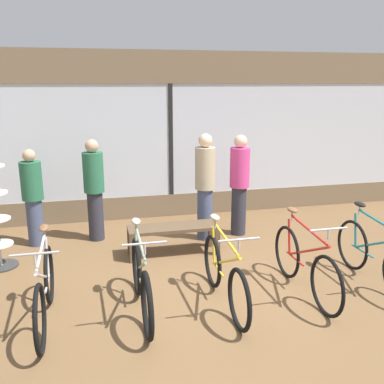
% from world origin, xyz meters
% --- Properties ---
extents(ground_plane, '(24.00, 24.00, 0.00)m').
position_xyz_m(ground_plane, '(0.00, 0.00, 0.00)').
color(ground_plane, brown).
extents(shop_back_wall, '(12.00, 0.08, 3.20)m').
position_xyz_m(shop_back_wall, '(0.00, 3.34, 1.64)').
color(shop_back_wall, '#7A664C').
rests_on(shop_back_wall, ground_plane).
extents(bicycle_far_left, '(0.46, 1.75, 1.04)m').
position_xyz_m(bicycle_far_left, '(-2.09, -0.26, 0.40)').
color(bicycle_far_left, black).
rests_on(bicycle_far_left, ground_plane).
extents(bicycle_left, '(0.46, 1.73, 1.05)m').
position_xyz_m(bicycle_left, '(-1.03, -0.27, 0.40)').
color(bicycle_left, black).
rests_on(bicycle_left, ground_plane).
extents(bicycle_center, '(0.46, 1.75, 1.03)m').
position_xyz_m(bicycle_center, '(-0.03, -0.31, 0.38)').
color(bicycle_center, black).
rests_on(bicycle_center, ground_plane).
extents(bicycle_right, '(0.46, 1.77, 1.04)m').
position_xyz_m(bicycle_right, '(1.05, -0.27, 0.40)').
color(bicycle_right, black).
rests_on(bicycle_right, ground_plane).
extents(bicycle_far_right, '(0.46, 1.76, 1.04)m').
position_xyz_m(bicycle_far_right, '(2.08, -0.24, 0.40)').
color(bicycle_far_right, black).
rests_on(bicycle_far_right, ground_plane).
extents(display_bench, '(1.40, 0.44, 0.46)m').
position_xyz_m(display_bench, '(-0.34, 1.37, 0.38)').
color(display_bench, brown).
rests_on(display_bench, ground_plane).
extents(customer_near_rack, '(0.48, 0.48, 1.73)m').
position_xyz_m(customer_near_rack, '(-1.50, 2.31, 0.91)').
color(customer_near_rack, '#2D2D38').
rests_on(customer_near_rack, ground_plane).
extents(customer_by_window, '(0.48, 0.48, 1.60)m').
position_xyz_m(customer_by_window, '(-2.47, 2.28, 0.84)').
color(customer_by_window, '#424C6B').
rests_on(customer_by_window, ground_plane).
extents(customer_mid_floor, '(0.42, 0.42, 1.77)m').
position_xyz_m(customer_mid_floor, '(0.96, 2.01, 0.93)').
color(customer_mid_floor, '#2D2D38').
rests_on(customer_mid_floor, ground_plane).
extents(customer_near_bench, '(0.47, 0.47, 1.82)m').
position_xyz_m(customer_near_bench, '(0.32, 1.93, 0.96)').
color(customer_near_bench, '#424C6B').
rests_on(customer_near_bench, ground_plane).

